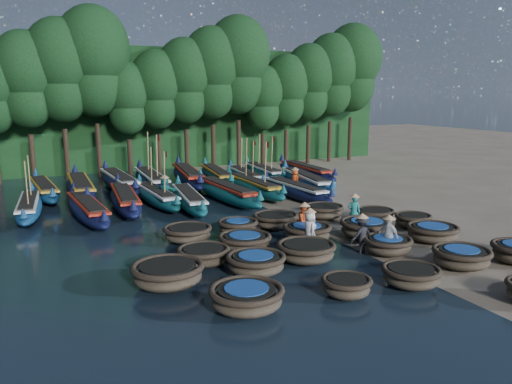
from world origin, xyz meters
name	(u,v)px	position (x,y,z in m)	size (l,w,h in m)	color
ground	(318,232)	(0.00, 0.00, 0.00)	(120.00, 120.00, 0.00)	gray
foliage_wall	(172,108)	(0.00, 23.50, 5.00)	(40.00, 3.00, 10.00)	black
coracle_5	(246,297)	(-6.50, -6.30, 0.43)	(2.43, 2.43, 0.74)	brown
coracle_6	(347,286)	(-3.22, -6.72, 0.37)	(1.63, 1.63, 0.64)	brown
coracle_7	(411,275)	(-0.78, -6.94, 0.39)	(2.34, 2.34, 0.68)	brown
coracle_8	(461,257)	(2.19, -6.34, 0.42)	(2.15, 2.15, 0.73)	brown
coracle_10	(168,274)	(-8.10, -3.46, 0.46)	(2.46, 2.46, 0.80)	brown
coracle_11	(256,263)	(-4.94, -3.66, 0.42)	(2.16, 2.16, 0.72)	brown
coracle_12	(306,251)	(-2.64, -3.30, 0.43)	(2.28, 2.28, 0.75)	brown
coracle_13	(388,245)	(0.76, -3.93, 0.40)	(2.33, 2.33, 0.70)	brown
coracle_14	(433,232)	(3.68, -3.40, 0.42)	(2.23, 2.23, 0.73)	brown
coracle_15	(204,255)	(-6.31, -1.96, 0.39)	(2.03, 2.03, 0.69)	brown
coracle_16	(245,242)	(-4.26, -1.18, 0.42)	(2.49, 2.49, 0.73)	brown
coracle_17	(307,232)	(-1.30, -1.16, 0.45)	(2.46, 2.46, 0.78)	brown
coracle_18	(367,228)	(1.43, -1.74, 0.47)	(2.79, 2.79, 0.81)	brown
coracle_19	(413,220)	(4.51, -1.31, 0.38)	(2.13, 2.13, 0.67)	brown
coracle_20	(188,233)	(-5.94, 1.12, 0.40)	(2.34, 2.34, 0.70)	brown
coracle_21	(238,227)	(-3.56, 1.12, 0.41)	(1.86, 1.86, 0.70)	brown
coracle_22	(276,220)	(-1.47, 1.43, 0.41)	(2.37, 2.37, 0.72)	brown
coracle_23	(324,211)	(1.65, 2.04, 0.40)	(2.31, 2.31, 0.71)	brown
coracle_24	(375,214)	(3.61, 0.41, 0.37)	(2.32, 2.32, 0.65)	brown
long_boat_0	(29,207)	(-12.02, 9.04, 0.49)	(1.84, 7.28, 3.10)	navy
long_boat_1	(88,209)	(-9.33, 7.05, 0.54)	(1.93, 7.99, 1.41)	#0F1237
long_boat_2	(125,199)	(-7.16, 8.52, 0.56)	(2.15, 8.28, 1.46)	#0F1237
long_boat_3	(156,196)	(-5.31, 8.89, 0.51)	(1.66, 7.61, 3.24)	#0F5559
long_boat_4	(189,199)	(-3.89, 7.25, 0.51)	(2.25, 7.58, 1.34)	#0F5559
long_boat_5	(227,192)	(-1.33, 7.95, 0.57)	(1.95, 8.52, 1.50)	#0F5559
long_boat_6	(253,186)	(0.90, 9.02, 0.55)	(1.54, 8.23, 3.50)	#0F5559
long_boat_7	(295,190)	(2.77, 6.97, 0.52)	(1.71, 7.70, 1.36)	#0F1237
long_boat_8	(306,181)	(4.77, 9.01, 0.59)	(2.89, 8.69, 1.55)	navy
long_boat_9	(44,190)	(-11.07, 13.66, 0.53)	(1.98, 7.92, 1.40)	navy
long_boat_10	(81,188)	(-8.99, 12.92, 0.60)	(1.82, 8.95, 1.58)	#0F1237
long_boat_11	(119,181)	(-6.45, 14.19, 0.60)	(1.93, 8.90, 1.57)	#0F1237
long_boat_12	(151,180)	(-4.38, 13.88, 0.59)	(1.87, 8.79, 3.74)	#0F1237
long_boat_13	(188,176)	(-1.70, 14.17, 0.61)	(2.79, 9.07, 1.61)	#0F1237
long_boat_14	(217,175)	(0.34, 13.94, 0.56)	(2.49, 8.23, 1.46)	#0F5559
long_boat_15	(245,176)	(2.22, 13.12, 0.50)	(1.90, 7.36, 3.14)	navy
long_boat_16	(263,172)	(4.12, 14.07, 0.52)	(1.97, 7.69, 3.28)	#0F5559
long_boat_17	(306,171)	(7.03, 12.81, 0.56)	(1.70, 8.39, 1.48)	#0F1237
fisherman_0	(310,229)	(-1.74, -2.06, 0.89)	(0.60, 0.86, 1.87)	silver
fisherman_1	(354,210)	(1.78, -0.29, 0.92)	(0.71, 0.65, 1.83)	#1B736C
fisherman_2	(304,220)	(-1.05, -0.49, 0.82)	(0.87, 0.76, 1.72)	#C5461A
fisherman_3	(362,233)	(-0.08, -3.33, 0.82)	(1.04, 0.66, 1.74)	black
fisherman_4	(388,234)	(0.83, -3.86, 0.83)	(0.60, 0.95, 1.71)	silver
fisherman_5	(165,190)	(-4.89, 8.53, 0.87)	(1.46, 1.43, 1.87)	#1B736C
fisherman_6	(295,179)	(3.87, 8.93, 0.82)	(0.59, 0.80, 1.69)	#C5461A
tree_2	(26,78)	(-11.40, 20.00, 7.32)	(4.51, 4.51, 10.63)	black
tree_3	(60,69)	(-9.10, 20.00, 8.00)	(4.92, 4.92, 11.60)	black
tree_4	(93,60)	(-6.80, 20.00, 8.67)	(5.34, 5.34, 12.58)	black
tree_5	(127,98)	(-4.50, 20.00, 5.97)	(3.68, 3.68, 8.68)	black
tree_6	(157,89)	(-2.20, 20.00, 6.65)	(4.09, 4.09, 9.65)	black
tree_7	(185,80)	(0.10, 20.00, 7.32)	(4.51, 4.51, 10.63)	black
tree_8	(212,72)	(2.40, 20.00, 8.00)	(4.92, 4.92, 11.60)	black
tree_9	(238,64)	(4.70, 20.00, 8.67)	(5.34, 5.34, 12.58)	black
tree_10	(263,97)	(7.00, 20.00, 5.97)	(3.68, 3.68, 8.68)	black
tree_11	(287,89)	(9.30, 20.00, 6.65)	(4.09, 4.09, 9.65)	black
tree_12	(309,81)	(11.60, 20.00, 7.32)	(4.51, 4.51, 10.63)	black
tree_13	(331,74)	(13.90, 20.00, 8.00)	(4.92, 4.92, 11.60)	black
tree_14	(352,67)	(16.20, 20.00, 8.67)	(5.34, 5.34, 12.58)	black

